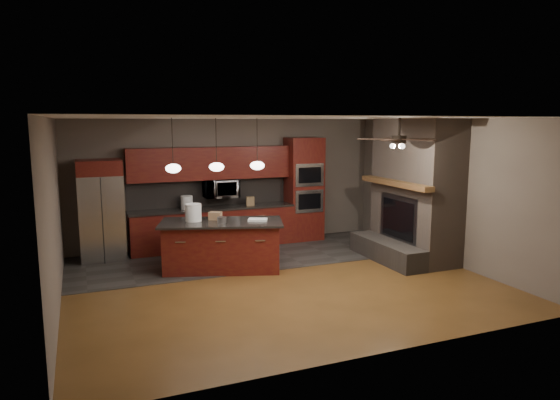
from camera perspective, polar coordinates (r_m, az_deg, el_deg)
name	(u,v)px	position (r m, az deg, el deg)	size (l,w,h in m)	color
ground	(280,281)	(8.77, -0.04, -9.25)	(7.00, 7.00, 0.00)	brown
ceiling	(280,118)	(8.34, -0.04, 9.37)	(7.00, 6.00, 0.02)	white
back_wall	(230,182)	(11.25, -5.79, 2.05)	(7.00, 0.02, 2.80)	#6E6258
right_wall	(445,191)	(10.27, 18.38, 0.99)	(0.02, 6.00, 2.80)	#6E6258
left_wall	(54,216)	(7.85, -24.46, -1.68)	(0.02, 6.00, 2.80)	#6E6258
slate_tile_patch	(247,255)	(10.39, -3.79, -6.34)	(7.00, 2.40, 0.01)	#312F2C
fireplace_column	(413,195)	(10.30, 14.95, 0.59)	(1.30, 2.10, 2.80)	brown
back_cabinetry	(212,207)	(10.96, -7.75, -0.84)	(3.59, 0.64, 2.20)	maroon
oven_tower	(304,189)	(11.59, 2.75, 1.25)	(0.80, 0.63, 2.38)	maroon
microwave	(221,188)	(10.95, -6.79, 1.32)	(0.73, 0.41, 0.50)	silver
refrigerator	(101,210)	(10.49, -19.76, -1.12)	(0.85, 0.75, 2.00)	silver
kitchen_island	(222,245)	(9.36, -6.67, -5.18)	(2.44, 1.65, 0.92)	maroon
white_bucket	(193,212)	(9.34, -9.88, -1.42)	(0.30, 0.30, 0.32)	white
paint_can	(222,220)	(9.10, -6.66, -2.28)	(0.17, 0.17, 0.11)	#9F9FA4
paint_tray	(258,220)	(9.27, -2.56, -2.27)	(0.35, 0.24, 0.03)	white
cardboard_box	(215,216)	(9.43, -7.40, -1.80)	(0.23, 0.16, 0.14)	#966F4D
counter_bucket	(187,202)	(10.77, -10.61, -0.28)	(0.25, 0.25, 0.29)	white
counter_box	(250,201)	(11.09, -3.43, -0.12)	(0.17, 0.14, 0.19)	olive
pendant_left	(173,168)	(8.59, -12.11, 3.58)	(0.26, 0.26, 0.92)	black
pendant_center	(217,167)	(8.75, -7.26, 3.80)	(0.26, 0.26, 0.92)	black
pendant_right	(257,165)	(8.97, -2.61, 3.98)	(0.26, 0.26, 0.92)	black
ceiling_fan	(399,139)	(8.51, 13.44, 6.81)	(1.27, 1.33, 0.41)	black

